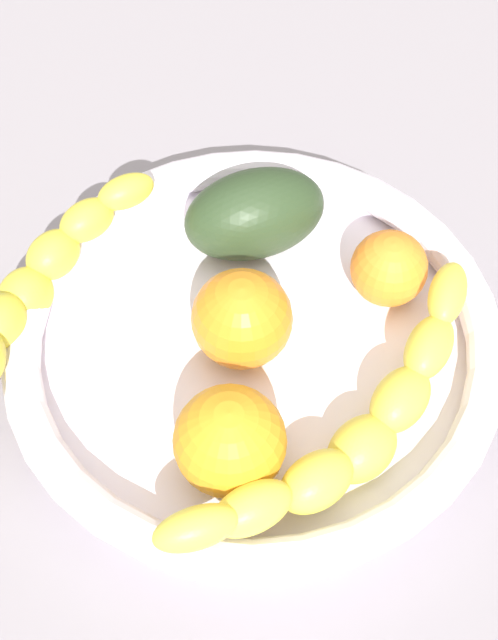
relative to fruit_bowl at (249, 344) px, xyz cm
name	(u,v)px	position (x,y,z in cm)	size (l,w,h in cm)	color
kitchen_counter	(249,375)	(0.00, 0.00, -3.81)	(120.00, 120.00, 3.00)	gray
fruit_bowl	(249,344)	(0.00, 0.00, 0.00)	(31.52, 31.52, 4.50)	white
banana_draped_left	(347,430)	(-5.64, 7.45, 2.61)	(19.09, 19.60, 5.27)	yellow
banana_draped_right	(30,289)	(13.78, -2.29, 2.64)	(11.28, 19.81, 5.34)	yellow
orange_front	(237,316)	(0.73, -0.23, 2.88)	(6.28, 6.28, 6.28)	orange
orange_mid_left	(224,441)	(1.29, 8.38, 2.97)	(6.44, 6.44, 6.44)	orange
orange_mid_right	(384,268)	(-8.68, -4.47, 2.26)	(5.03, 5.03, 5.03)	orange
avocado_dark	(249,214)	(0.06, -8.62, 2.68)	(9.64, 5.87, 6.20)	#2A3E22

